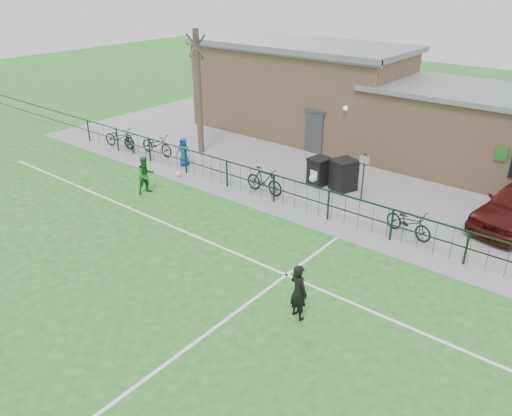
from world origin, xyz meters
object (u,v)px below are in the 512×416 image
Objects in this scene: wheelie_bin_left at (319,172)px; bicycle_c at (157,144)px; spectator_child at (184,152)px; wheelie_bin_right at (344,176)px; outfield_player at (146,175)px; bicycle_e at (409,223)px; bicycle_a at (120,138)px; bare_tree at (199,94)px; sign_post at (363,178)px; bicycle_b at (130,141)px; bicycle_d at (264,181)px; ball_ground at (178,174)px.

bicycle_c is (-8.37, -1.81, -0.03)m from wheelie_bin_left.
bicycle_c is at bearing 150.84° from spectator_child.
wheelie_bin_right is at bearing 15.70° from wheelie_bin_left.
outfield_player is at bearing -125.20° from wheelie_bin_left.
bicycle_a is at bearing 104.49° from bicycle_e.
wheelie_bin_right is 7.64m from spectator_child.
bare_tree is 4.80× the size of wheelie_bin_right.
sign_post is (9.19, -0.25, -1.98)m from bare_tree.
spectator_child is (3.75, 0.22, 0.19)m from bicycle_b.
wheelie_bin_right is 11.33m from bicycle_b.
outfield_player reaches higher than bicycle_b.
outfield_player reaches higher than bicycle_e.
wheelie_bin_left is 1.12m from wheelie_bin_right.
wheelie_bin_right is at bearing -54.13° from bicycle_b.
bare_tree is 7.35m from wheelie_bin_left.
spectator_child is at bearing 103.73° from bicycle_e.
bicycle_c is (-10.62, -1.41, -0.47)m from sign_post.
bicycle_d is 4.96m from spectator_child.
bicycle_b is (-3.03, -2.10, -2.49)m from bare_tree.
bare_tree is 4.45m from bicycle_b.
bicycle_d is 4.89m from outfield_player.
bare_tree reaches higher than wheelie_bin_left.
bicycle_b is 3.76m from spectator_child.
bicycle_c reaches higher than bicycle_b.
bicycle_a is 0.79m from bicycle_b.
sign_post reaches higher than ball_ground.
spectator_child is at bearing 125.00° from ball_ground.
outfield_player is at bearing -70.14° from bare_tree.
wheelie_bin_left is 10.22m from bicycle_b.
wheelie_bin_left is at bearing -80.06° from bicycle_c.
bicycle_e is 10.37m from ball_ground.
bicycle_a reaches higher than ball_ground.
wheelie_bin_left is (6.94, 0.15, -2.42)m from bare_tree.
bare_tree is 2.95× the size of bicycle_c.
bicycle_b is at bearing 104.47° from bicycle_e.
outfield_player reaches higher than wheelie_bin_right.
outfield_player is (3.27, -3.41, 0.23)m from bicycle_c.
bicycle_b is at bearing -171.41° from sign_post.
bicycle_d is (5.67, -2.06, -2.43)m from bare_tree.
ball_ground is at bearing -77.95° from bicycle_b.
bicycle_e is at bearing -8.61° from bare_tree.
bare_tree reaches higher than spectator_child.
wheelie_bin_right is 12.10m from bicycle_a.
bicycle_a is 8.18× the size of ball_ground.
sign_post is at bearing -91.71° from bicycle_a.
wheelie_bin_left is 4.64× the size of ball_ground.
bicycle_e is (4.88, -1.94, -0.08)m from wheelie_bin_left.
outfield_player is (-5.10, -5.22, 0.21)m from wheelie_bin_left.
outfield_player reaches higher than ball_ground.
wheelie_bin_right is 0.79× the size of outfield_player.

